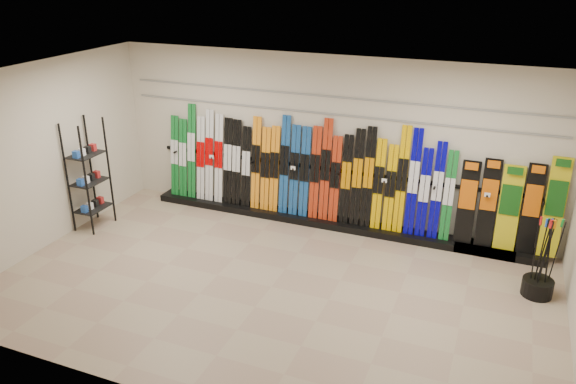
% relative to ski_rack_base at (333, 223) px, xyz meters
% --- Properties ---
extents(floor, '(8.00, 8.00, 0.00)m').
position_rel_ski_rack_base_xyz_m(floor, '(-0.22, -2.28, -0.06)').
color(floor, '#A0846E').
rests_on(floor, ground).
extents(back_wall, '(8.00, 0.00, 8.00)m').
position_rel_ski_rack_base_xyz_m(back_wall, '(-0.22, 0.22, 1.44)').
color(back_wall, beige).
rests_on(back_wall, floor).
extents(left_wall, '(0.00, 5.00, 5.00)m').
position_rel_ski_rack_base_xyz_m(left_wall, '(-4.22, -2.28, 1.44)').
color(left_wall, beige).
rests_on(left_wall, floor).
extents(ceiling, '(8.00, 8.00, 0.00)m').
position_rel_ski_rack_base_xyz_m(ceiling, '(-0.22, -2.28, 2.94)').
color(ceiling, silver).
rests_on(ceiling, back_wall).
extents(ski_rack_base, '(8.00, 0.40, 0.12)m').
position_rel_ski_rack_base_xyz_m(ski_rack_base, '(0.00, 0.00, 0.00)').
color(ski_rack_base, black).
rests_on(ski_rack_base, floor).
extents(skis, '(5.37, 0.25, 1.83)m').
position_rel_ski_rack_base_xyz_m(skis, '(-0.68, 0.06, 0.88)').
color(skis, '#157029').
rests_on(skis, ski_rack_base).
extents(snowboards, '(1.57, 0.24, 1.59)m').
position_rel_ski_rack_base_xyz_m(snowboards, '(2.89, 0.07, 0.78)').
color(snowboards, black).
rests_on(snowboards, ski_rack_base).
extents(accessory_rack, '(0.40, 0.60, 1.96)m').
position_rel_ski_rack_base_xyz_m(accessory_rack, '(-3.97, -1.58, 0.92)').
color(accessory_rack, black).
rests_on(accessory_rack, floor).
extents(pole_bin, '(0.43, 0.43, 0.25)m').
position_rel_ski_rack_base_xyz_m(pole_bin, '(3.38, -1.06, 0.07)').
color(pole_bin, black).
rests_on(pole_bin, floor).
extents(ski_poles, '(0.34, 0.25, 1.18)m').
position_rel_ski_rack_base_xyz_m(ski_poles, '(3.39, -1.06, 0.55)').
color(ski_poles, black).
rests_on(ski_poles, pole_bin).
extents(slatwall_rail_0, '(7.60, 0.02, 0.03)m').
position_rel_ski_rack_base_xyz_m(slatwall_rail_0, '(-0.22, 0.20, 1.94)').
color(slatwall_rail_0, gray).
rests_on(slatwall_rail_0, back_wall).
extents(slatwall_rail_1, '(7.60, 0.02, 0.03)m').
position_rel_ski_rack_base_xyz_m(slatwall_rail_1, '(-0.22, 0.20, 2.24)').
color(slatwall_rail_1, gray).
rests_on(slatwall_rail_1, back_wall).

